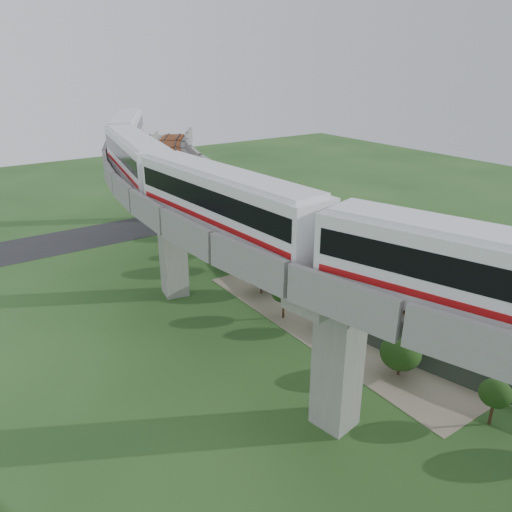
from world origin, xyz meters
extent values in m
plane|color=#23461C|center=(0.00, 0.00, 0.00)|extent=(160.00, 160.00, 0.00)
cube|color=gray|center=(14.00, -2.00, 0.02)|extent=(18.00, 26.00, 0.04)
cube|color=#232326|center=(0.00, 30.00, 0.01)|extent=(60.00, 8.00, 0.03)
cube|color=#99968E|center=(9.12, 31.80, 4.20)|extent=(2.86, 2.93, 8.40)
cube|color=#99968E|center=(9.12, 31.80, 9.00)|extent=(7.21, 5.74, 1.20)
cube|color=#99968E|center=(0.91, 10.42, 4.20)|extent=(2.35, 2.51, 8.40)
cube|color=#99968E|center=(0.91, 10.42, 9.00)|extent=(7.31, 3.58, 1.20)
cube|color=#99968E|center=(0.91, -10.42, 4.20)|extent=(2.35, 2.51, 8.40)
cube|color=#99968E|center=(0.91, -10.42, 9.00)|extent=(7.31, 3.58, 1.20)
cube|color=gray|center=(6.19, 26.54, 10.00)|extent=(16.42, 20.91, 0.80)
cube|color=gray|center=(2.33, 28.44, 10.90)|extent=(8.66, 17.08, 1.00)
cube|color=gray|center=(10.04, 24.64, 10.90)|extent=(8.66, 17.08, 1.00)
cube|color=brown|center=(4.21, 27.51, 10.46)|extent=(10.68, 18.08, 0.12)
cube|color=black|center=(4.21, 27.51, 10.58)|extent=(9.69, 17.59, 0.12)
cube|color=brown|center=(8.16, 25.56, 10.46)|extent=(10.68, 18.08, 0.12)
cube|color=black|center=(8.16, 25.56, 10.58)|extent=(9.69, 17.59, 0.12)
cube|color=gray|center=(0.70, 9.13, 10.00)|extent=(11.77, 20.03, 0.80)
cube|color=gray|center=(-3.55, 9.78, 10.90)|extent=(3.22, 18.71, 1.00)
cube|color=gray|center=(4.95, 8.47, 10.90)|extent=(3.22, 18.71, 1.00)
cube|color=brown|center=(-1.48, 9.46, 10.46)|extent=(5.44, 19.05, 0.12)
cube|color=black|center=(-1.48, 9.46, 10.58)|extent=(4.35, 18.88, 0.12)
cube|color=brown|center=(2.87, 8.79, 10.46)|extent=(5.44, 19.05, 0.12)
cube|color=black|center=(2.87, 8.79, 10.58)|extent=(4.35, 18.88, 0.12)
cube|color=gray|center=(0.70, -9.13, 10.00)|extent=(11.77, 20.03, 0.80)
cube|color=gray|center=(-3.55, -9.78, 10.90)|extent=(3.22, 18.71, 1.00)
cube|color=gray|center=(4.95, -8.47, 10.90)|extent=(3.22, 18.71, 1.00)
cube|color=brown|center=(-1.48, -9.46, 10.46)|extent=(5.44, 19.05, 0.12)
cube|color=black|center=(-1.48, -9.46, 10.58)|extent=(4.35, 18.88, 0.12)
cube|color=brown|center=(2.87, -8.79, 10.46)|extent=(5.44, 19.05, 0.12)
cube|color=black|center=(2.87, -8.79, 10.58)|extent=(4.35, 18.88, 0.12)
cube|color=white|center=(0.75, -18.92, 12.24)|extent=(7.14, 15.11, 3.20)
cube|color=#A11012|center=(0.75, -18.92, 11.49)|extent=(7.01, 14.56, 0.30)
cube|color=black|center=(0.75, -18.92, 10.78)|extent=(5.69, 12.72, 0.28)
cube|color=white|center=(-2.09, -3.62, 12.24)|extent=(3.57, 15.13, 3.20)
cube|color=white|center=(-2.09, -3.62, 13.94)|extent=(2.99, 14.35, 0.22)
cube|color=black|center=(-2.09, -3.62, 12.69)|extent=(3.59, 14.54, 1.15)
cube|color=#A11012|center=(-2.09, -3.62, 11.49)|extent=(3.59, 14.54, 0.30)
cube|color=black|center=(-2.09, -3.62, 10.78)|extent=(2.64, 12.84, 0.28)
cube|color=white|center=(-1.05, 11.90, 12.24)|extent=(5.52, 15.24, 3.20)
cube|color=white|center=(-1.05, 11.90, 13.94)|extent=(4.85, 14.40, 0.22)
cube|color=black|center=(-1.05, 11.90, 12.69)|extent=(5.46, 14.66, 1.15)
cube|color=#A11012|center=(-1.05, 11.90, 11.49)|extent=(5.46, 14.66, 0.30)
cube|color=black|center=(-1.05, 11.90, 10.78)|extent=(4.30, 12.88, 0.28)
cube|color=white|center=(3.81, 26.68, 12.24)|extent=(8.87, 14.71, 3.20)
cube|color=white|center=(3.81, 26.68, 13.94)|extent=(8.06, 13.80, 0.22)
cube|color=black|center=(3.81, 26.68, 12.69)|extent=(8.67, 14.19, 1.15)
cube|color=#A11012|center=(3.81, 26.68, 11.49)|extent=(8.67, 14.19, 0.30)
cube|color=black|center=(3.81, 26.68, 10.78)|extent=(7.19, 12.33, 0.28)
cylinder|color=#2D382D|center=(12.25, 19.29, 0.75)|extent=(0.08, 0.08, 1.50)
cube|color=#2D382D|center=(11.38, 16.98, 0.75)|extent=(1.69, 4.77, 1.40)
cylinder|color=#2D382D|center=(10.62, 14.63, 0.75)|extent=(0.08, 0.08, 1.50)
cube|color=#2D382D|center=(9.98, 12.24, 0.75)|extent=(1.23, 4.91, 1.40)
cylinder|color=#2D382D|center=(9.45, 9.83, 0.75)|extent=(0.08, 0.08, 1.50)
cube|color=#2D382D|center=(9.03, 7.39, 0.75)|extent=(0.75, 4.99, 1.40)
cylinder|color=#2D382D|center=(8.74, 4.94, 0.75)|extent=(0.08, 0.08, 1.50)
cube|color=#2D382D|center=(8.56, 2.47, 0.75)|extent=(0.27, 5.04, 1.40)
cylinder|color=#2D382D|center=(8.50, 0.00, 0.75)|extent=(0.08, 0.08, 1.50)
cube|color=#2D382D|center=(8.56, -2.47, 0.75)|extent=(0.27, 5.04, 1.40)
cylinder|color=#2D382D|center=(8.74, -4.94, 0.75)|extent=(0.08, 0.08, 1.50)
cube|color=#2D382D|center=(9.03, -7.39, 0.75)|extent=(0.75, 4.99, 1.40)
cylinder|color=#2D382D|center=(9.45, -9.83, 0.75)|extent=(0.08, 0.08, 1.50)
cube|color=#2D382D|center=(9.98, -12.24, 0.75)|extent=(1.23, 4.91, 1.40)
cylinder|color=#2D382D|center=(10.62, -14.63, 0.75)|extent=(0.08, 0.08, 1.50)
cylinder|color=#382314|center=(10.79, 21.80, 0.63)|extent=(0.18, 0.18, 1.25)
ellipsoid|color=#163410|center=(10.79, 21.80, 2.01)|extent=(2.52, 2.52, 2.14)
cylinder|color=#382314|center=(9.57, 15.66, 0.72)|extent=(0.18, 0.18, 1.43)
ellipsoid|color=#163410|center=(9.57, 15.66, 2.05)|extent=(2.05, 2.05, 1.75)
cylinder|color=#382314|center=(7.90, 12.03, 0.73)|extent=(0.18, 0.18, 1.46)
ellipsoid|color=#163410|center=(7.90, 12.03, 2.42)|extent=(3.19, 3.19, 2.71)
cylinder|color=#382314|center=(7.23, 5.92, 0.57)|extent=(0.18, 0.18, 1.13)
ellipsoid|color=#163410|center=(7.23, 5.92, 2.00)|extent=(2.88, 2.88, 2.45)
cylinder|color=#382314|center=(6.13, 1.24, 0.87)|extent=(0.18, 0.18, 1.75)
ellipsoid|color=#163410|center=(6.13, 1.24, 2.37)|extent=(2.07, 2.07, 1.76)
cylinder|color=#382314|center=(7.25, -1.99, 0.62)|extent=(0.18, 0.18, 1.23)
ellipsoid|color=#163410|center=(7.25, -1.99, 1.81)|extent=(1.93, 1.93, 1.64)
cylinder|color=#382314|center=(7.66, -9.44, 0.46)|extent=(0.18, 0.18, 0.93)
ellipsoid|color=#163410|center=(7.66, -9.44, 1.74)|extent=(2.71, 2.71, 2.31)
cylinder|color=#382314|center=(8.26, -15.70, 0.79)|extent=(0.18, 0.18, 1.59)
ellipsoid|color=#163410|center=(8.26, -15.70, 2.14)|extent=(1.85, 1.85, 1.57)
imported|color=white|center=(15.59, -8.77, 0.69)|extent=(1.98, 3.99, 1.31)
imported|color=maroon|center=(13.69, -8.12, 0.73)|extent=(4.07, 3.88, 1.38)
imported|color=black|center=(13.11, -0.57, 0.60)|extent=(4.16, 2.86, 1.12)
camera|label=1|loc=(-16.20, -27.18, 19.90)|focal=35.00mm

